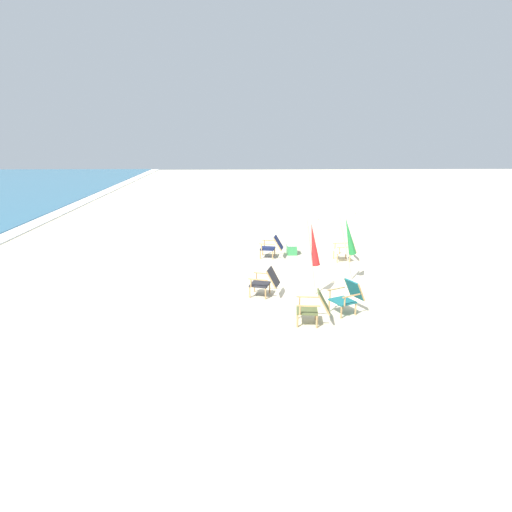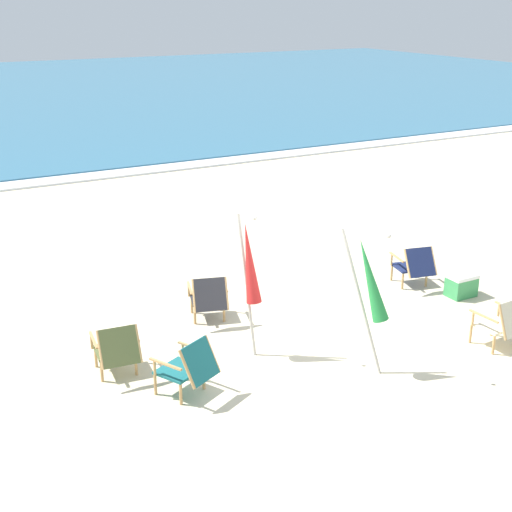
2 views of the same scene
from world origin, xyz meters
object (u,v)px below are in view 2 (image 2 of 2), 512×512
Objects in this scene: beach_chair_back_right at (189,366)px; cooler_box at (461,285)px; beach_chair_mid_center at (414,265)px; beach_chair_front_left at (209,297)px; umbrella_furled_red at (249,264)px; beach_chair_front_right at (503,322)px; umbrella_furled_green at (370,281)px; beach_chair_back_left at (117,349)px.

beach_chair_back_right reaches higher than cooler_box.
beach_chair_back_right reaches higher than beach_chair_mid_center.
beach_chair_mid_center is (3.83, -0.42, -0.00)m from beach_chair_front_left.
umbrella_furled_red is (0.07, -1.25, 0.96)m from beach_chair_front_left.
beach_chair_front_right is 1.66× the size of cooler_box.
umbrella_furled_green reaches higher than beach_chair_front_left.
beach_chair_front_left is at bearing 139.39° from beach_chair_front_right.
beach_chair_mid_center is 0.43× the size of umbrella_furled_green.
beach_chair_front_left is at bearing 58.55° from beach_chair_back_right.
cooler_box is at bearing 23.50° from umbrella_furled_green.
beach_chair_front_left is 0.44× the size of umbrella_furled_green.
beach_chair_front_right is 5.55m from beach_chair_back_left.
umbrella_furled_green is (1.18, -1.21, -0.05)m from umbrella_furled_red.
beach_chair_front_right is 0.92× the size of beach_chair_front_left.
beach_chair_back_right is 1.12× the size of beach_chair_front_right.
beach_chair_back_left reaches higher than beach_chair_mid_center.
beach_chair_back_right is at bearing -121.45° from beach_chair_front_left.
beach_chair_mid_center is at bearing -6.31° from beach_chair_front_left.
beach_chair_back_left is at bearing 160.11° from beach_chair_front_right.
beach_chair_front_right is 2.36m from umbrella_furled_green.
beach_chair_back_left is at bearing 154.95° from umbrella_furled_green.
beach_chair_back_right is at bearing -171.79° from cooler_box.
beach_chair_front_left is 1.01× the size of beach_chair_mid_center.
umbrella_furled_green is at bearing -141.66° from beach_chair_mid_center.
umbrella_furled_green is at bearing -62.99° from beach_chair_front_left.
umbrella_furled_red is 1.04× the size of umbrella_furled_green.
umbrella_furled_red is (-3.32, 1.65, 0.95)m from beach_chair_front_right.
beach_chair_front_left is 3.85m from beach_chair_mid_center.
umbrella_furled_red reaches higher than beach_chair_back_right.
beach_chair_front_left is at bearing 93.27° from umbrella_furled_red.
beach_chair_front_left is (1.18, 1.93, -0.00)m from beach_chair_back_right.
beach_chair_back_right is 1.03× the size of beach_chair_front_left.
beach_chair_back_left is 0.38× the size of umbrella_furled_red.
beach_chair_back_right is at bearing -151.48° from umbrella_furled_red.
beach_chair_front_left is at bearing 28.93° from beach_chair_back_left.
umbrella_furled_green is at bearing -45.63° from umbrella_furled_red.
umbrella_furled_green reaches higher than beach_chair_back_left.
umbrella_furled_red is 4.37m from cooler_box.
beach_chair_front_right reaches higher than beach_chair_back_left.
beach_chair_front_right is 1.99m from cooler_box.
cooler_box is (3.03, 1.32, -1.13)m from umbrella_furled_green.
beach_chair_mid_center is 1.79× the size of cooler_box.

